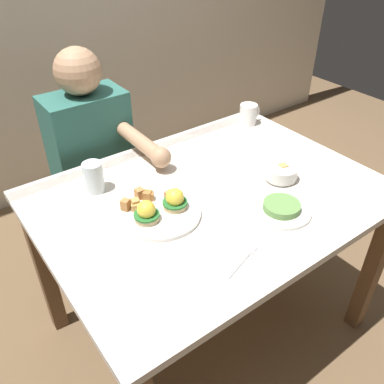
# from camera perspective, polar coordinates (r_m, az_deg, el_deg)

# --- Properties ---
(ground_plane) EXTENTS (6.00, 6.00, 0.00)m
(ground_plane) POSITION_cam_1_polar(r_m,az_deg,el_deg) (1.98, 2.14, -17.82)
(ground_plane) COLOR brown
(dining_table) EXTENTS (1.20, 0.90, 0.74)m
(dining_table) POSITION_cam_1_polar(r_m,az_deg,el_deg) (1.51, 2.66, -3.37)
(dining_table) COLOR silver
(dining_table) RESTS_ON ground_plane
(eggs_benedict_plate) EXTENTS (0.27, 0.27, 0.09)m
(eggs_benedict_plate) POSITION_cam_1_polar(r_m,az_deg,el_deg) (1.34, -4.67, -2.44)
(eggs_benedict_plate) COLOR white
(eggs_benedict_plate) RESTS_ON dining_table
(fruit_bowl) EXTENTS (0.12, 0.12, 0.06)m
(fruit_bowl) POSITION_cam_1_polar(r_m,az_deg,el_deg) (1.54, 12.45, 2.67)
(fruit_bowl) COLOR white
(fruit_bowl) RESTS_ON dining_table
(coffee_mug) EXTENTS (0.11, 0.08, 0.09)m
(coffee_mug) POSITION_cam_1_polar(r_m,az_deg,el_deg) (1.93, 7.99, 10.88)
(coffee_mug) COLOR white
(coffee_mug) RESTS_ON dining_table
(fork) EXTENTS (0.15, 0.06, 0.00)m
(fork) POSITION_cam_1_polar(r_m,az_deg,el_deg) (1.20, 7.29, -9.30)
(fork) COLOR silver
(fork) RESTS_ON dining_table
(water_glass_near) EXTENTS (0.07, 0.07, 0.11)m
(water_glass_near) POSITION_cam_1_polar(r_m,az_deg,el_deg) (1.47, -13.63, 1.81)
(water_glass_near) COLOR silver
(water_glass_near) RESTS_ON dining_table
(side_plate) EXTENTS (0.20, 0.20, 0.04)m
(side_plate) POSITION_cam_1_polar(r_m,az_deg,el_deg) (1.38, 12.47, -2.30)
(side_plate) COLOR white
(side_plate) RESTS_ON dining_table
(diner_person) EXTENTS (0.34, 0.54, 1.14)m
(diner_person) POSITION_cam_1_polar(r_m,az_deg,el_deg) (1.86, -13.42, 4.42)
(diner_person) COLOR #33333D
(diner_person) RESTS_ON ground_plane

